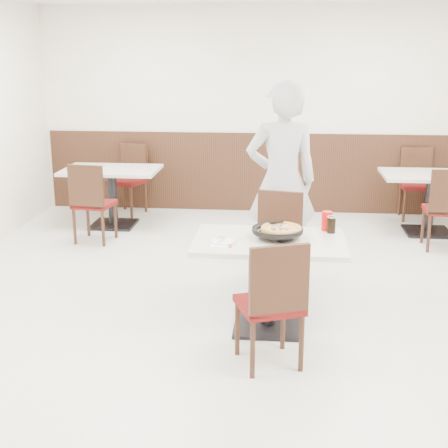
# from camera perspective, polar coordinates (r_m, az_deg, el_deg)

# --- Properties ---
(floor) EXTENTS (7.00, 7.00, 0.00)m
(floor) POSITION_cam_1_polar(r_m,az_deg,el_deg) (5.58, 1.34, -7.56)
(floor) COLOR beige
(floor) RESTS_ON ground
(wall_back) EXTENTS (6.00, 0.04, 2.80)m
(wall_back) POSITION_cam_1_polar(r_m,az_deg,el_deg) (8.67, 3.12, 10.29)
(wall_back) COLOR beige
(wall_back) RESTS_ON floor
(wall_front) EXTENTS (6.00, 0.04, 2.80)m
(wall_front) POSITION_cam_1_polar(r_m,az_deg,el_deg) (1.84, -6.50, -9.95)
(wall_front) COLOR beige
(wall_front) RESTS_ON floor
(wainscot_back) EXTENTS (5.90, 0.03, 1.10)m
(wainscot_back) POSITION_cam_1_polar(r_m,az_deg,el_deg) (8.76, 3.03, 4.74)
(wainscot_back) COLOR black
(wainscot_back) RESTS_ON floor
(main_table) EXTENTS (1.26, 0.90, 0.75)m
(main_table) POSITION_cam_1_polar(r_m,az_deg,el_deg) (5.07, 4.10, -5.47)
(main_table) COLOR beige
(main_table) RESTS_ON floor
(chair_near) EXTENTS (0.54, 0.54, 0.95)m
(chair_near) POSITION_cam_1_polar(r_m,az_deg,el_deg) (4.46, 4.15, -7.10)
(chair_near) COLOR black
(chair_near) RESTS_ON floor
(chair_far) EXTENTS (0.50, 0.50, 0.95)m
(chair_far) POSITION_cam_1_polar(r_m,az_deg,el_deg) (5.68, 4.68, -2.07)
(chair_far) COLOR black
(chair_far) RESTS_ON floor
(trivet) EXTENTS (0.14, 0.14, 0.04)m
(trivet) POSITION_cam_1_polar(r_m,az_deg,el_deg) (4.93, 5.49, -1.27)
(trivet) COLOR black
(trivet) RESTS_ON main_table
(pizza_pan) EXTENTS (0.34, 0.34, 0.01)m
(pizza_pan) POSITION_cam_1_polar(r_m,az_deg,el_deg) (4.97, 4.91, -0.85)
(pizza_pan) COLOR black
(pizza_pan) RESTS_ON trivet
(pizza) EXTENTS (0.35, 0.35, 0.02)m
(pizza) POSITION_cam_1_polar(r_m,az_deg,el_deg) (4.97, 5.27, -0.62)
(pizza) COLOR gold
(pizza) RESTS_ON pizza_pan
(pizza_server) EXTENTS (0.09, 0.11, 0.00)m
(pizza_server) POSITION_cam_1_polar(r_m,az_deg,el_deg) (4.96, 4.86, -0.26)
(pizza_server) COLOR white
(pizza_server) RESTS_ON pizza
(napkin) EXTENTS (0.17, 0.17, 0.00)m
(napkin) POSITION_cam_1_polar(r_m,az_deg,el_deg) (4.80, -0.30, -1.87)
(napkin) COLOR white
(napkin) RESTS_ON main_table
(side_plate) EXTENTS (0.20, 0.20, 0.01)m
(side_plate) POSITION_cam_1_polar(r_m,az_deg,el_deg) (4.85, -0.10, -1.61)
(side_plate) COLOR white
(side_plate) RESTS_ON napkin
(fork) EXTENTS (0.07, 0.17, 0.00)m
(fork) POSITION_cam_1_polar(r_m,az_deg,el_deg) (4.85, -0.20, -1.50)
(fork) COLOR white
(fork) RESTS_ON side_plate
(cola_glass) EXTENTS (0.07, 0.07, 0.13)m
(cola_glass) POSITION_cam_1_polar(r_m,az_deg,el_deg) (5.17, 9.80, -0.10)
(cola_glass) COLOR black
(cola_glass) RESTS_ON main_table
(red_cup) EXTENTS (0.09, 0.09, 0.16)m
(red_cup) POSITION_cam_1_polar(r_m,az_deg,el_deg) (5.23, 9.38, 0.28)
(red_cup) COLOR #C70906
(red_cup) RESTS_ON main_table
(diner_person) EXTENTS (0.80, 0.62, 1.93)m
(diner_person) POSITION_cam_1_polar(r_m,az_deg,el_deg) (6.08, 5.29, 3.88)
(diner_person) COLOR silver
(diner_person) RESTS_ON floor
(bg_table_left) EXTENTS (1.27, 0.91, 0.75)m
(bg_table_left) POSITION_cam_1_polar(r_m,az_deg,el_deg) (8.14, -10.15, 2.41)
(bg_table_left) COLOR beige
(bg_table_left) RESTS_ON floor
(bg_chair_left_near) EXTENTS (0.48, 0.48, 0.95)m
(bg_chair_left_near) POSITION_cam_1_polar(r_m,az_deg,el_deg) (7.48, -11.79, 1.96)
(bg_chair_left_near) COLOR black
(bg_chair_left_near) RESTS_ON floor
(bg_chair_left_far) EXTENTS (0.54, 0.54, 0.95)m
(bg_chair_left_far) POSITION_cam_1_polar(r_m,az_deg,el_deg) (8.71, -8.87, 4.00)
(bg_chair_left_far) COLOR black
(bg_chair_left_far) RESTS_ON floor
(bg_table_right) EXTENTS (1.30, 0.96, 0.75)m
(bg_table_right) POSITION_cam_1_polar(r_m,az_deg,el_deg) (8.09, 18.28, 1.79)
(bg_table_right) COLOR beige
(bg_table_right) RESTS_ON floor
(bg_chair_right_near) EXTENTS (0.43, 0.43, 0.95)m
(bg_chair_right_near) POSITION_cam_1_polar(r_m,az_deg,el_deg) (7.48, 19.48, 1.38)
(bg_chair_right_near) COLOR black
(bg_chair_right_near) RESTS_ON floor
(bg_chair_right_far) EXTENTS (0.42, 0.42, 0.95)m
(bg_chair_right_far) POSITION_cam_1_polar(r_m,az_deg,el_deg) (8.71, 17.25, 3.48)
(bg_chair_right_far) COLOR black
(bg_chair_right_far) RESTS_ON floor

